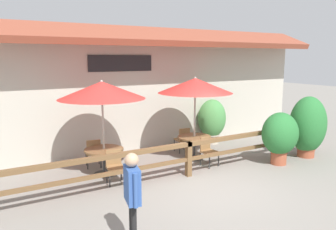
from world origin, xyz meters
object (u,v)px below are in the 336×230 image
(chair_near_streetside, at_px, (115,165))
(potted_plant_tall_tropical, at_px, (212,120))
(patio_umbrella_near, at_px, (102,90))
(potted_plant_entrance_palm, at_px, (308,126))
(chair_near_wallside, at_px, (93,152))
(potted_plant_small_flowering, at_px, (280,135))
(patio_umbrella_middle, at_px, (195,86))
(dining_table_middle, at_px, (194,141))
(chair_middle_streetside, at_px, (208,150))
(dining_table_near, at_px, (104,154))
(chair_middle_wallside, at_px, (183,139))
(pedestrian, at_px, (132,188))

(chair_near_streetside, xyz_separation_m, potted_plant_tall_tropical, (4.61, 1.96, 0.42))
(patio_umbrella_near, distance_m, potted_plant_entrance_palm, 6.58)
(chair_near_wallside, relative_size, potted_plant_small_flowering, 0.54)
(patio_umbrella_middle, height_order, dining_table_middle, patio_umbrella_middle)
(chair_near_streetside, xyz_separation_m, chair_middle_streetside, (2.90, -0.08, 0.00))
(patio_umbrella_middle, bearing_deg, potted_plant_tall_tropical, 37.26)
(dining_table_near, height_order, chair_middle_wallside, chair_middle_wallside)
(patio_umbrella_near, distance_m, patio_umbrella_middle, 2.97)
(chair_middle_streetside, bearing_deg, potted_plant_entrance_palm, -22.70)
(dining_table_near, height_order, potted_plant_small_flowering, potted_plant_small_flowering)
(potted_plant_tall_tropical, relative_size, pedestrian, 0.99)
(chair_middle_wallside, relative_size, pedestrian, 0.51)
(dining_table_middle, relative_size, chair_middle_wallside, 1.25)
(dining_table_near, height_order, potted_plant_entrance_palm, potted_plant_entrance_palm)
(chair_middle_wallside, bearing_deg, potted_plant_entrance_palm, 147.19)
(chair_near_wallside, relative_size, potted_plant_tall_tropical, 0.51)
(chair_near_streetside, bearing_deg, dining_table_near, 100.88)
(patio_umbrella_near, distance_m, dining_table_middle, 3.45)
(dining_table_middle, height_order, pedestrian, pedestrian)
(dining_table_middle, relative_size, potted_plant_tall_tropical, 0.64)
(patio_umbrella_near, height_order, potted_plant_tall_tropical, patio_umbrella_near)
(dining_table_near, height_order, chair_middle_streetside, chair_middle_streetside)
(chair_near_wallside, distance_m, chair_middle_streetside, 3.37)
(chair_near_wallside, relative_size, chair_middle_streetside, 1.00)
(chair_middle_wallside, bearing_deg, patio_umbrella_middle, 90.11)
(patio_umbrella_near, height_order, potted_plant_small_flowering, patio_umbrella_near)
(dining_table_middle, bearing_deg, pedestrian, -135.95)
(chair_near_wallside, relative_size, chair_middle_wallside, 1.00)
(chair_middle_wallside, distance_m, potted_plant_small_flowering, 3.14)
(potted_plant_small_flowering, bearing_deg, potted_plant_entrance_palm, 3.49)
(dining_table_near, relative_size, potted_plant_small_flowering, 0.67)
(dining_table_middle, distance_m, potted_plant_tall_tropical, 2.11)
(potted_plant_small_flowering, bearing_deg, chair_near_streetside, 167.79)
(dining_table_middle, xyz_separation_m, potted_plant_tall_tropical, (1.66, 1.27, 0.31))
(patio_umbrella_near, bearing_deg, potted_plant_entrance_palm, -15.20)
(chair_middle_streetside, bearing_deg, chair_near_streetside, 170.64)
(potted_plant_entrance_palm, bearing_deg, chair_near_wallside, 158.98)
(chair_near_streetside, xyz_separation_m, pedestrian, (-0.80, -2.93, 0.60))
(chair_near_wallside, xyz_separation_m, potted_plant_small_flowering, (4.94, -2.51, 0.42))
(dining_table_near, distance_m, chair_near_wallside, 0.74)
(dining_table_near, bearing_deg, chair_middle_wallside, 13.65)
(dining_table_middle, distance_m, potted_plant_small_flowering, 2.59)
(patio_umbrella_near, relative_size, potted_plant_tall_tropical, 1.57)
(dining_table_near, relative_size, potted_plant_tall_tropical, 0.64)
(dining_table_near, distance_m, patio_umbrella_middle, 3.45)
(pedestrian, bearing_deg, potted_plant_small_flowering, 120.31)
(chair_near_streetside, xyz_separation_m, potted_plant_small_flowering, (4.84, -1.05, 0.42))
(dining_table_near, relative_size, chair_middle_streetside, 1.25)
(dining_table_near, distance_m, chair_near_streetside, 0.74)
(potted_plant_tall_tropical, bearing_deg, potted_plant_entrance_palm, -61.38)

